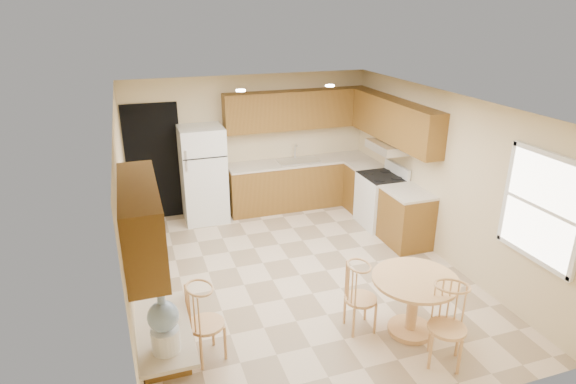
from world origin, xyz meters
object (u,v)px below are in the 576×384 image
object	(u,v)px
dining_table	(413,297)
water_crock	(164,326)
refrigerator	(203,174)
chair_table_a	(364,294)
stove	(381,200)
chair_table_b	(454,323)
chair_desk	(207,319)

from	to	relation	value
dining_table	water_crock	distance (m)	2.89
refrigerator	chair_table_a	size ratio (longest dim) A/B	1.97
stove	chair_table_b	bearing A→B (deg)	-107.10
chair_table_a	refrigerator	bearing A→B (deg)	-159.82
chair_table_a	chair_desk	xyz separation A→B (m)	(-1.81, 0.07, 0.02)
refrigerator	water_crock	xyz separation A→B (m)	(-1.05, -4.42, 0.17)
refrigerator	chair_table_b	world-z (taller)	refrigerator
stove	dining_table	bearing A→B (deg)	-111.70
dining_table	chair_table_b	world-z (taller)	chair_table_b
dining_table	chair_desk	distance (m)	2.37
refrigerator	stove	bearing A→B (deg)	-22.99
chair_desk	water_crock	distance (m)	0.91
refrigerator	dining_table	world-z (taller)	refrigerator
refrigerator	chair_desk	size ratio (longest dim) A/B	1.89
dining_table	water_crock	size ratio (longest dim) A/B	1.74
refrigerator	chair_desk	distance (m)	3.85
chair_desk	chair_table_b	bearing A→B (deg)	51.96
chair_table_b	refrigerator	bearing A→B (deg)	-35.14
refrigerator	chair_table_a	bearing A→B (deg)	-72.62
stove	chair_table_b	distance (m)	3.63
stove	refrigerator	bearing A→B (deg)	157.01
dining_table	chair_table_a	bearing A→B (deg)	163.10
chair_desk	stove	bearing A→B (deg)	108.93
stove	dining_table	distance (m)	3.02
refrigerator	chair_desk	world-z (taller)	refrigerator
stove	chair_table_b	xyz separation A→B (m)	(-1.07, -3.47, 0.10)
stove	chair_desk	world-z (taller)	stove
stove	water_crock	distance (m)	5.09
stove	chair_desk	distance (m)	4.32
refrigerator	dining_table	xyz separation A→B (m)	(1.76, -4.03, -0.38)
dining_table	chair_desk	size ratio (longest dim) A/B	1.10
chair_table_b	water_crock	distance (m)	2.91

